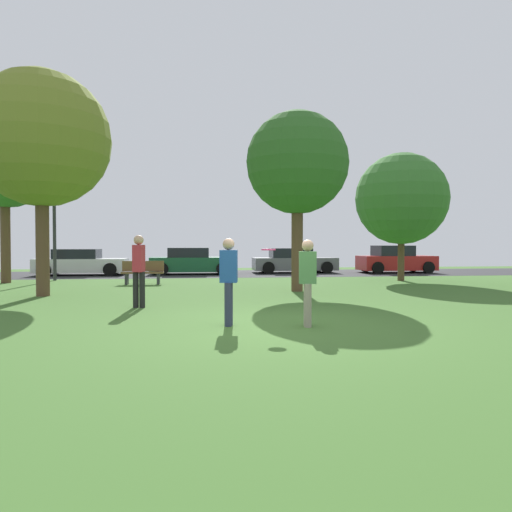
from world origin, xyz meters
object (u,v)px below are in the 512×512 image
(maple_tree_near, at_px, (401,199))
(street_lamp_post, at_px, (54,228))
(person_thrower, at_px, (308,279))
(parked_car_white, at_px, (81,263))
(parked_car_green, at_px, (192,262))
(parked_car_red, at_px, (395,260))
(person_bystander, at_px, (139,267))
(park_bench, at_px, (143,272))
(person_catcher, at_px, (229,278))
(parked_car_grey, at_px, (294,261))
(oak_tree_right, at_px, (4,158))
(frisbee_disc, at_px, (268,250))
(maple_tree_far, at_px, (297,164))
(oak_tree_left, at_px, (41,139))

(maple_tree_near, bearing_deg, street_lamp_post, 172.35)
(person_thrower, distance_m, parked_car_white, 17.77)
(parked_car_green, xyz_separation_m, parked_car_red, (11.08, -0.15, 0.04))
(person_thrower, distance_m, person_bystander, 4.63)
(maple_tree_near, distance_m, park_bench, 11.17)
(person_thrower, bearing_deg, person_bystander, -30.73)
(person_catcher, relative_size, parked_car_grey, 0.37)
(oak_tree_right, relative_size, maple_tree_near, 1.29)
(maple_tree_near, relative_size, frisbee_disc, 17.96)
(person_bystander, relative_size, park_bench, 1.10)
(person_thrower, relative_size, park_bench, 1.02)
(maple_tree_far, distance_m, person_bystander, 6.67)
(maple_tree_far, height_order, person_thrower, maple_tree_far)
(oak_tree_right, relative_size, parked_car_green, 1.63)
(frisbee_disc, bearing_deg, parked_car_white, 114.27)
(person_catcher, height_order, parked_car_red, person_catcher)
(oak_tree_left, distance_m, person_catcher, 8.63)
(maple_tree_far, relative_size, person_thrower, 3.63)
(oak_tree_right, distance_m, park_bench, 7.26)
(parked_car_grey, bearing_deg, parked_car_green, -174.36)
(parked_car_grey, height_order, park_bench, parked_car_grey)
(street_lamp_post, bearing_deg, maple_tree_far, -32.13)
(frisbee_disc, bearing_deg, oak_tree_left, 134.72)
(parked_car_red, distance_m, street_lamp_post, 17.30)
(parked_car_grey, bearing_deg, parked_car_white, -176.55)
(maple_tree_far, xyz_separation_m, parked_car_red, (7.54, 9.34, -3.52))
(person_bystander, bearing_deg, parked_car_red, -31.07)
(person_thrower, height_order, park_bench, person_thrower)
(person_thrower, bearing_deg, person_catcher, 0.00)
(oak_tree_right, xyz_separation_m, maple_tree_near, (16.27, -0.88, -1.50))
(person_catcher, bearing_deg, person_thrower, 0.00)
(maple_tree_near, bearing_deg, person_catcher, -128.43)
(oak_tree_right, distance_m, parked_car_green, 9.77)
(person_catcher, distance_m, frisbee_disc, 0.92)
(oak_tree_left, distance_m, street_lamp_post, 6.94)
(oak_tree_right, bearing_deg, person_bystander, -53.06)
(maple_tree_far, relative_size, street_lamp_post, 1.31)
(oak_tree_left, xyz_separation_m, person_thrower, (6.62, -6.10, -3.77))
(oak_tree_right, bearing_deg, parked_car_red, 13.95)
(oak_tree_left, relative_size, person_thrower, 4.11)
(frisbee_disc, bearing_deg, oak_tree_right, 128.62)
(oak_tree_right, bearing_deg, maple_tree_far, -23.61)
(maple_tree_far, height_order, person_catcher, maple_tree_far)
(maple_tree_near, relative_size, park_bench, 3.40)
(maple_tree_near, distance_m, parked_car_red, 6.51)
(oak_tree_right, bearing_deg, oak_tree_left, -59.83)
(parked_car_red, bearing_deg, maple_tree_far, -128.89)
(oak_tree_left, relative_size, street_lamp_post, 1.49)
(parked_car_white, distance_m, parked_car_red, 16.62)
(maple_tree_far, height_order, parked_car_white, maple_tree_far)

